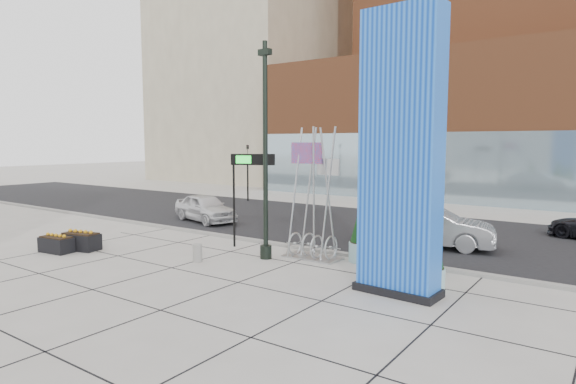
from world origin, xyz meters
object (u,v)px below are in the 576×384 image
Objects in this scene: public_art_sculpture at (313,224)px; car_silver_mid at (430,227)px; lamp_post at (265,172)px; overhead_street_sign at (246,168)px; blue_pylon at (401,159)px; car_white_west at (205,208)px; concrete_bollard at (197,253)px.

public_art_sculpture is 0.96× the size of car_silver_mid.
lamp_post reaches higher than car_silver_mid.
overhead_street_sign is 0.76× the size of car_silver_mid.
blue_pylon is 7.30m from car_silver_mid.
overhead_street_sign is (-3.05, -0.20, 2.01)m from public_art_sculpture.
public_art_sculpture is at bearing -96.59° from car_white_west.
overhead_street_sign is 7.62m from car_white_west.
blue_pylon is at bearing -26.55° from public_art_sculpture.
blue_pylon reaches higher than car_white_west.
overhead_street_sign reaches higher than concrete_bollard.
car_white_west is at bearing 123.87° from overhead_street_sign.
overhead_street_sign is (-1.67, 0.87, 0.06)m from lamp_post.
concrete_bollard is at bearing -170.66° from blue_pylon.
overhead_street_sign is 0.88× the size of car_white_west.
overhead_street_sign is at bearing 115.97° from car_silver_mid.
concrete_bollard is (-1.71, -1.81, -2.89)m from lamp_post.
lamp_post is (-5.60, 1.11, -0.61)m from blue_pylon.
car_silver_mid is at bearing 57.02° from public_art_sculpture.
concrete_bollard is 0.17× the size of overhead_street_sign.
public_art_sculpture is at bearing -20.52° from overhead_street_sign.
lamp_post is 3.82m from concrete_bollard.
public_art_sculpture is at bearing 156.56° from blue_pylon.
blue_pylon is 14.89m from car_white_west.
blue_pylon is 1.01× the size of lamp_post.
blue_pylon is at bearing 179.92° from car_silver_mid.
overhead_street_sign is at bearing 152.44° from lamp_post.
lamp_post is at bearing 172.67° from blue_pylon.
public_art_sculpture is (1.39, 1.07, -1.94)m from lamp_post.
overhead_street_sign reaches higher than car_silver_mid.
overhead_street_sign is at bearing -107.03° from car_white_west.
blue_pylon reaches higher than car_silver_mid.
lamp_post reaches higher than car_white_west.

